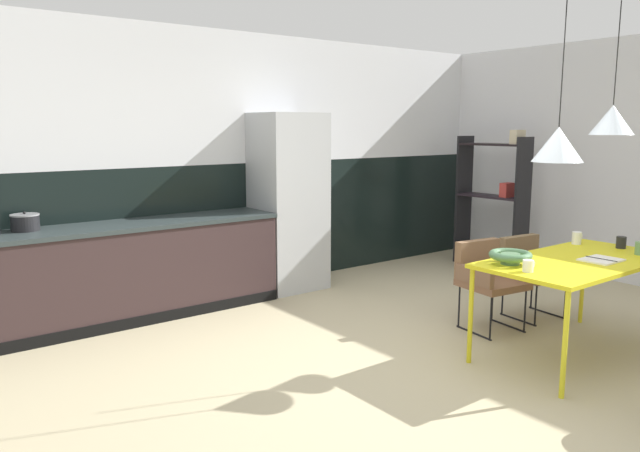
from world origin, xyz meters
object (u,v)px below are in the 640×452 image
Objects in this scene: open_book at (601,260)px; mug_wide_latte at (528,266)px; armchair_facing_counter at (529,264)px; cooking_pot at (25,222)px; dining_table at (578,265)px; mug_tall_blue at (621,242)px; pendant_lamp_over_table_near at (558,144)px; open_shelf_unit at (494,196)px; mug_glass_clear at (577,238)px; refrigerator_column at (288,202)px; pendant_lamp_over_table_far at (612,120)px; armchair_far_side at (487,273)px; fruit_bowl at (510,256)px.

mug_wide_latte reaches higher than open_book.
cooking_pot is (-3.80, 2.30, 0.47)m from armchair_facing_counter.
mug_tall_blue reaches higher than dining_table.
pendant_lamp_over_table_near reaches higher than mug_tall_blue.
mug_glass_clear is at bearing -36.39° from open_shelf_unit.
refrigerator_column is 8.24× the size of cooking_pot.
pendant_lamp_over_table_near reaches higher than armchair_facing_counter.
open_book is at bearing -153.25° from pendant_lamp_over_table_far.
mug_glass_clear reaches higher than mug_wide_latte.
mug_tall_blue is 0.11× the size of pendant_lamp_over_table_near.
fruit_bowl is (-0.53, -0.60, 0.32)m from armchair_far_side.
armchair_facing_counter is at bearing 61.76° from open_book.
mug_wide_latte reaches higher than dining_table.
cooking_pot is at bearing 141.53° from mug_tall_blue.
mug_tall_blue is at bearing -66.34° from refrigerator_column.
mug_tall_blue is 1.05m from pendant_lamp_over_table_far.
cooking_pot is at bearing 138.78° from pendant_lamp_over_table_far.
mug_glass_clear is at bearing 148.03° from armchair_far_side.
refrigerator_column is 1.16× the size of dining_table.
mug_tall_blue is 1.29m from pendant_lamp_over_table_near.
dining_table is 1.02m from armchair_facing_counter.
pendant_lamp_over_table_far is at bearing 121.52° from armchair_far_side.
armchair_far_side is at bearing 139.99° from mug_glass_clear.
open_shelf_unit reaches higher than cooking_pot.
cooking_pot reaches higher than dining_table.
pendant_lamp_over_table_near is (0.23, -0.18, 0.81)m from fruit_bowl.
armchair_far_side is 2.47× the size of fruit_bowl.
pendant_lamp_over_table_far is (-0.34, -0.02, 1.00)m from mug_tall_blue.
fruit_bowl is 2.47× the size of mug_glass_clear.
pendant_lamp_over_table_near is (-0.87, -0.30, 0.82)m from mug_glass_clear.
pendant_lamp_over_table_far is at bearing -0.16° from mug_wide_latte.
pendant_lamp_over_table_far is at bearing -3.60° from pendant_lamp_over_table_near.
armchair_facing_counter is 0.63× the size of pendant_lamp_over_table_near.
armchair_facing_counter is at bearing 72.53° from pendant_lamp_over_table_far.
refrigerator_column is at bearing -2.74° from cooking_pot.
refrigerator_column is 15.14× the size of mug_glass_clear.
dining_table is (0.63, -2.98, -0.24)m from refrigerator_column.
mug_glass_clear is 0.54× the size of cooking_pot.
cooking_pot is (-2.56, 3.11, 0.16)m from mug_wide_latte.
cooking_pot is (-3.22, 3.10, 0.25)m from dining_table.
armchair_far_side is 1.58m from pendant_lamp_over_table_far.
armchair_facing_counter is (0.61, -0.01, -0.01)m from armchair_far_side.
fruit_bowl is at bearing 165.98° from pendant_lamp_over_table_far.
mug_tall_blue is at bearing -9.42° from fruit_bowl.
cooking_pot reaches higher than fruit_bowl.
armchair_facing_counter is 1.65m from pendant_lamp_over_table_near.
pendant_lamp_over_table_near is at bearing -161.17° from mug_glass_clear.
refrigerator_column is at bearing 113.66° from mug_tall_blue.
refrigerator_column is 2.59m from cooking_pot.
armchair_far_side reaches higher than dining_table.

